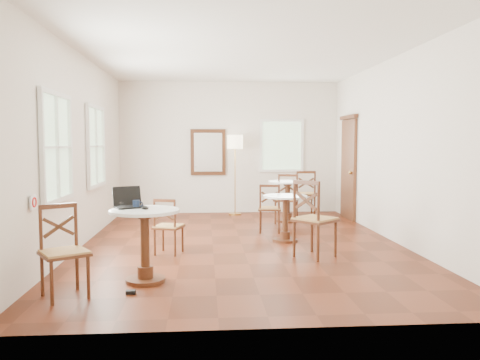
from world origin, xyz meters
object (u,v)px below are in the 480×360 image
(floor_lamp, at_px, (235,147))
(chair_near_b, at_px, (64,251))
(power_adapter, at_px, (131,292))
(chair_back_b, at_px, (286,199))
(laptop, at_px, (129,202))
(navy_mug, at_px, (137,204))
(cafe_table_near, at_px, (145,237))
(chair_mid_a, at_px, (270,208))
(chair_mid_b, at_px, (314,219))
(cafe_table_mid, at_px, (285,213))
(chair_near_a, at_px, (168,226))
(mouse, at_px, (145,208))
(chair_back_a, at_px, (305,194))
(cafe_table_back, at_px, (288,196))
(water_glass, at_px, (122,206))

(floor_lamp, bearing_deg, chair_near_b, -110.84)
(power_adapter, bearing_deg, chair_back_b, 61.14)
(laptop, height_order, navy_mug, laptop)
(cafe_table_near, bearing_deg, chair_mid_a, 57.99)
(chair_near_b, bearing_deg, chair_back_b, 22.82)
(cafe_table_near, height_order, laptop, laptop)
(chair_mid_b, distance_m, navy_mug, 2.52)
(cafe_table_mid, distance_m, power_adapter, 3.37)
(chair_near_a, height_order, power_adapter, chair_near_a)
(chair_back_b, relative_size, floor_lamp, 0.55)
(cafe_table_near, relative_size, chair_mid_a, 0.96)
(chair_mid_a, bearing_deg, navy_mug, 63.90)
(chair_mid_a, xyz_separation_m, mouse, (-1.84, -2.96, 0.42))
(chair_near_b, height_order, chair_mid_a, chair_near_b)
(chair_back_b, bearing_deg, navy_mug, -103.28)
(chair_back_a, height_order, chair_back_b, chair_back_a)
(chair_near_b, height_order, navy_mug, chair_near_b)
(chair_mid_a, bearing_deg, cafe_table_near, 66.37)
(laptop, relative_size, power_adapter, 4.19)
(chair_back_b, relative_size, mouse, 11.19)
(cafe_table_back, bearing_deg, chair_mid_b, -93.07)
(cafe_table_back, relative_size, chair_mid_a, 0.95)
(cafe_table_near, distance_m, chair_back_a, 5.57)
(chair_mid_b, distance_m, chair_back_b, 2.92)
(chair_mid_b, distance_m, floor_lamp, 4.31)
(chair_near_b, xyz_separation_m, laptop, (0.57, 0.69, 0.42))
(chair_back_a, height_order, navy_mug, chair_back_a)
(chair_near_b, xyz_separation_m, mouse, (0.78, 0.47, 0.38))
(cafe_table_mid, bearing_deg, cafe_table_near, -132.87)
(mouse, bearing_deg, cafe_table_near, 125.03)
(cafe_table_mid, distance_m, navy_mug, 2.96)
(chair_near_a, relative_size, laptop, 1.93)
(cafe_table_near, height_order, chair_back_a, chair_back_a)
(cafe_table_mid, xyz_separation_m, chair_near_a, (-1.84, -0.77, -0.06))
(cafe_table_back, bearing_deg, cafe_table_near, -120.00)
(cafe_table_mid, distance_m, water_glass, 3.15)
(cafe_table_mid, xyz_separation_m, navy_mug, (-2.10, -2.04, 0.42))
(chair_back_b, height_order, navy_mug, chair_back_b)
(chair_back_a, distance_m, chair_back_b, 0.99)
(chair_back_b, xyz_separation_m, water_glass, (-2.58, -3.98, 0.40))
(cafe_table_near, height_order, chair_mid_a, chair_mid_a)
(navy_mug, height_order, power_adapter, navy_mug)
(chair_mid_a, bearing_deg, power_adapter, 68.60)
(cafe_table_back, bearing_deg, chair_mid_a, -114.48)
(navy_mug, bearing_deg, chair_mid_a, 55.51)
(chair_mid_a, distance_m, floor_lamp, 2.49)
(cafe_table_mid, distance_m, cafe_table_back, 2.00)
(cafe_table_back, height_order, chair_near_b, chair_near_b)
(chair_near_a, bearing_deg, cafe_table_near, 101.07)
(power_adapter, bearing_deg, chair_mid_a, 60.22)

